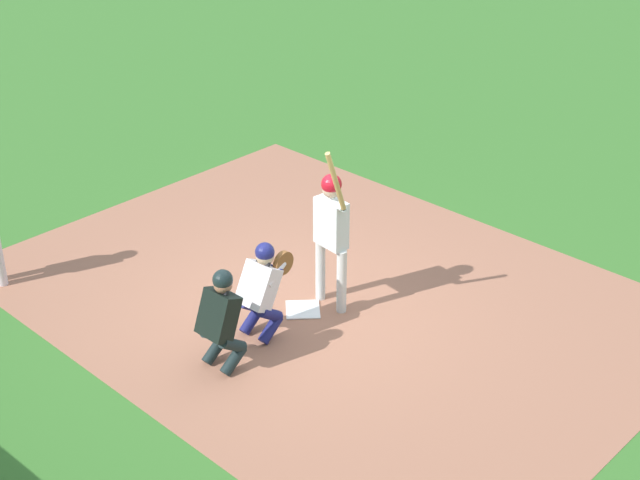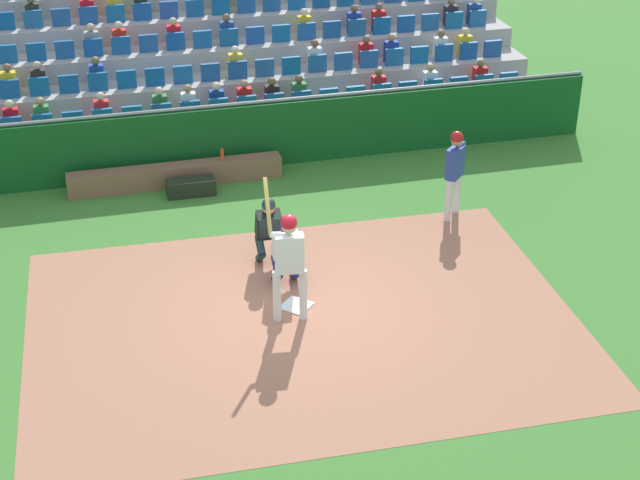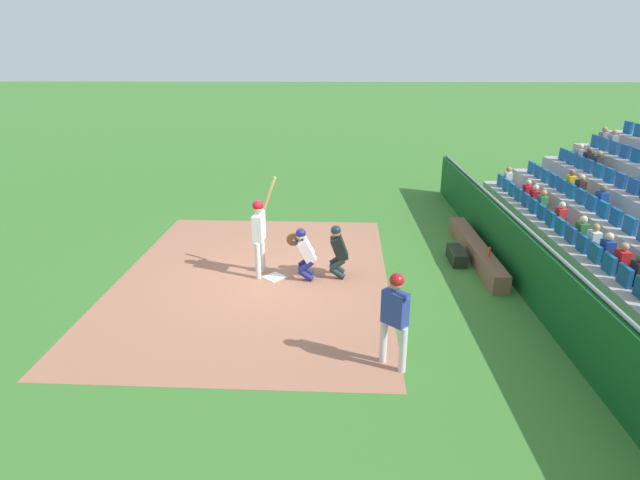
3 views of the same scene
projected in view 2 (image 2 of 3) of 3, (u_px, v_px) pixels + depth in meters
The scene contains 12 objects.
ground_plane at pixel (296, 306), 15.92m from camera, with size 160.00×160.00×0.00m, color #3A742C.
infield_dirt_patch at pixel (303, 323), 15.49m from camera, with size 8.64×6.37×0.01m, color #A76B52.
home_plate_marker at pixel (296, 306), 15.91m from camera, with size 0.44×0.44×0.02m, color white.
batter_at_plate at pixel (289, 255), 15.02m from camera, with size 0.59×0.56×2.37m.
catcher_crouching at pixel (286, 248), 16.19m from camera, with size 0.47×0.72×1.27m.
home_plate_umpire at pixel (269, 227), 16.84m from camera, with size 0.46×0.46×1.30m.
dugout_wall at pixel (233, 137), 20.40m from camera, with size 15.87×0.24×1.46m.
dugout_bench at pixel (176, 175), 19.88m from camera, with size 4.35×0.40×0.44m, color brown.
water_bottle_on_bench at pixel (222, 154), 19.95m from camera, with size 0.07×0.07×0.24m, color #DF4323.
equipment_duffel_bag at pixel (191, 187), 19.50m from camera, with size 0.97×0.36×0.34m, color black.
on_deck_batter at pixel (455, 165), 18.25m from camera, with size 0.50×0.48×1.75m.
bleacher_stand at pixel (199, 58), 24.34m from camera, with size 15.77×5.25×3.09m.
Camera 2 is at (3.02, 13.11, 8.58)m, focal length 54.73 mm.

